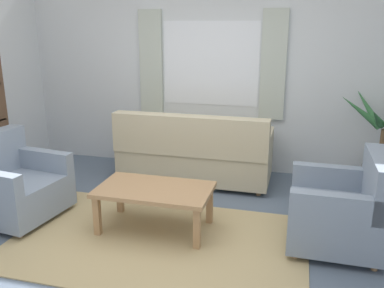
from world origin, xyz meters
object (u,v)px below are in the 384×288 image
Objects in this scene: coffee_table at (155,193)px; armchair_right at (343,210)px; armchair_left at (13,185)px; couch at (194,154)px; potted_plant at (380,154)px.

armchair_right is at bearing 4.48° from coffee_table.
armchair_right is at bearing -78.22° from armchair_left.
coffee_table is (-0.05, -1.35, 0.01)m from couch.
coffee_table is (1.52, 0.11, 0.03)m from armchair_left.
coffee_table is 0.88× the size of potted_plant.
potted_plant is at bearing -58.66° from armchair_left.
armchair_left is (-1.57, -1.46, -0.01)m from couch.
couch is 2.08m from armchair_right.
potted_plant is at bearing 34.71° from coffee_table.
couch is at bearing 87.95° from coffee_table.
couch is 1.35m from coffee_table.
couch is 2.14m from armchair_left.
couch is at bearing -174.38° from potted_plant.
potted_plant is (2.21, 0.22, 0.11)m from couch.
potted_plant reaches higher than couch.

